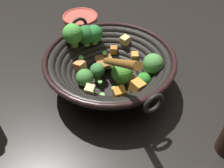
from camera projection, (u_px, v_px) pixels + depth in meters
ground_plane at (110, 86)px, 0.71m from camera, size 4.00×4.00×0.00m
wok at (109, 66)px, 0.66m from camera, size 0.36×0.35×0.24m
prep_bowl at (81, 21)px, 0.93m from camera, size 0.13×0.13×0.05m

